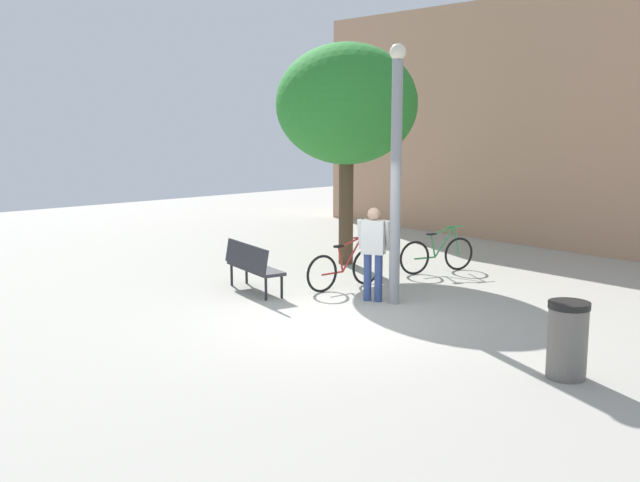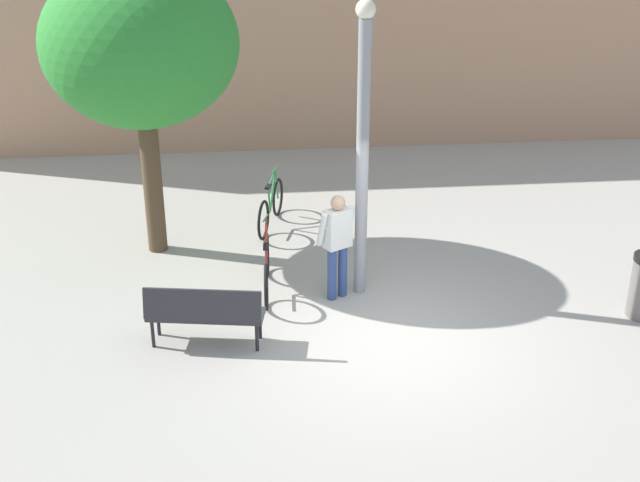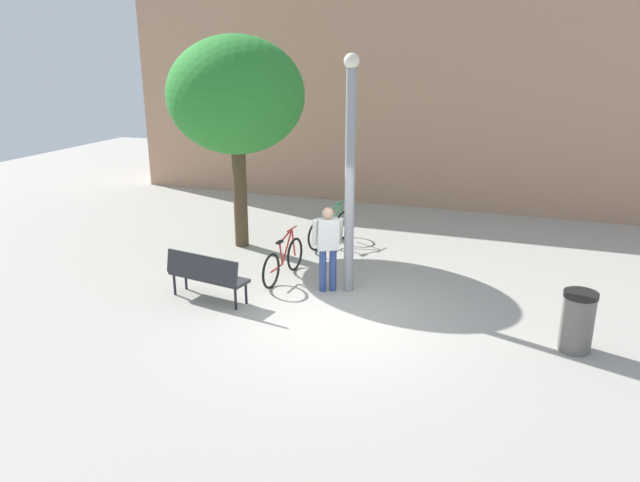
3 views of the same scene
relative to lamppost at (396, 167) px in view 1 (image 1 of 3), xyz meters
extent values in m
plane|color=#A8A399|center=(0.20, -1.46, -2.38)|extent=(36.00, 36.00, 0.00)
cube|color=tan|center=(0.20, 7.95, 0.74)|extent=(19.05, 2.00, 6.24)
cylinder|color=gray|center=(0.00, 0.00, -0.29)|extent=(0.18, 0.18, 4.17)
sphere|color=#F2EACC|center=(0.00, 0.00, 1.91)|extent=(0.28, 0.28, 0.28)
cylinder|color=#334784|center=(-0.46, -0.20, -1.96)|extent=(0.14, 0.14, 0.85)
cylinder|color=#334784|center=(-0.28, -0.10, -1.96)|extent=(0.14, 0.14, 0.85)
cube|color=white|center=(-0.37, -0.15, -1.23)|extent=(0.46, 0.39, 0.60)
sphere|color=tan|center=(-0.37, -0.15, -0.82)|extent=(0.22, 0.22, 0.22)
cylinder|color=white|center=(-0.61, -0.23, -1.20)|extent=(0.19, 0.24, 0.55)
cylinder|color=white|center=(-0.18, 0.01, -1.20)|extent=(0.19, 0.24, 0.55)
cube|color=#2D2D33|center=(-2.32, -1.30, -1.93)|extent=(1.65, 0.70, 0.06)
cube|color=#2D2D33|center=(-2.35, -1.48, -1.68)|extent=(1.60, 0.39, 0.44)
cylinder|color=black|center=(-3.00, -1.02, -2.17)|extent=(0.05, 0.05, 0.42)
cylinder|color=black|center=(-1.58, -1.26, -2.17)|extent=(0.05, 0.05, 0.42)
cylinder|color=black|center=(-3.05, -1.34, -2.17)|extent=(0.05, 0.05, 0.42)
cylinder|color=black|center=(-1.63, -1.57, -2.17)|extent=(0.05, 0.05, 0.42)
cylinder|color=#4F3C28|center=(-3.23, 1.85, -1.16)|extent=(0.32, 0.32, 2.44)
ellipsoid|color=#2B842F|center=(-3.23, 1.85, 1.13)|extent=(3.07, 3.07, 2.61)
torus|color=black|center=(-1.10, 3.15, -2.03)|extent=(0.25, 0.70, 0.71)
torus|color=black|center=(-1.41, 2.10, -2.03)|extent=(0.25, 0.70, 0.71)
cylinder|color=#338447|center=(-1.20, 2.80, -1.74)|extent=(0.17, 0.49, 0.64)
cylinder|color=#338447|center=(-1.22, 2.76, -1.51)|extent=(0.20, 0.57, 0.18)
cylinder|color=#338447|center=(-1.28, 2.53, -1.82)|extent=(0.07, 0.14, 0.48)
cylinder|color=#338447|center=(-1.34, 2.34, -2.05)|extent=(0.17, 0.49, 0.04)
cylinder|color=#338447|center=(-1.12, 3.09, -1.74)|extent=(0.08, 0.17, 0.63)
cube|color=black|center=(-1.30, 2.48, -1.55)|extent=(0.13, 0.21, 0.04)
cylinder|color=#338447|center=(-1.14, 3.03, -1.43)|extent=(0.15, 0.43, 0.03)
torus|color=black|center=(-1.40, 0.70, -2.03)|extent=(0.09, 0.71, 0.71)
torus|color=black|center=(-1.46, -0.40, -2.03)|extent=(0.09, 0.71, 0.71)
cylinder|color=red|center=(-1.42, 0.33, -1.74)|extent=(0.06, 0.50, 0.64)
cylinder|color=red|center=(-1.42, 0.28, -1.51)|extent=(0.07, 0.58, 0.18)
cylinder|color=red|center=(-1.43, 0.05, -1.82)|extent=(0.04, 0.14, 0.48)
cylinder|color=red|center=(-1.44, -0.15, -2.05)|extent=(0.06, 0.50, 0.04)
cylinder|color=red|center=(-1.40, 0.63, -1.74)|extent=(0.04, 0.17, 0.63)
cube|color=black|center=(-1.44, 0.00, -1.55)|extent=(0.09, 0.20, 0.04)
cylinder|color=red|center=(-1.41, 0.57, -1.43)|extent=(0.05, 0.44, 0.03)
cylinder|color=#66605B|center=(4.04, -1.16, -1.93)|extent=(0.49, 0.49, 0.89)
cylinder|color=black|center=(4.04, -1.16, -1.45)|extent=(0.51, 0.51, 0.08)
camera|label=1|loc=(8.79, -9.34, 0.82)|focal=42.00mm
camera|label=2|loc=(-1.74, -11.48, 3.86)|focal=47.46mm
camera|label=3|loc=(3.16, -10.45, 2.10)|focal=33.81mm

